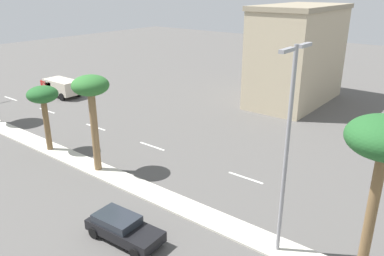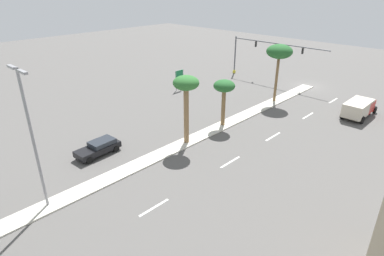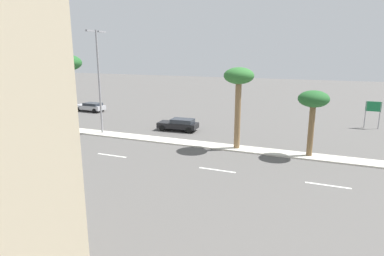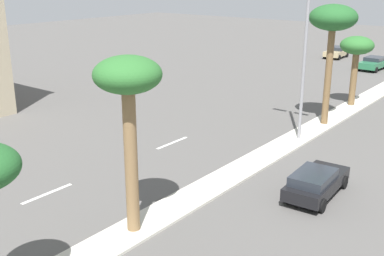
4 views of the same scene
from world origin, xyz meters
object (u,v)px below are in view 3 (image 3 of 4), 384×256
(palm_tree_center, at_px, (313,102))
(sedan_silver_left, at_px, (91,107))
(street_lamp_inboard, at_px, (99,74))
(sedan_white_right, at_px, (43,107))
(palm_tree_mid, at_px, (67,66))
(sedan_black_front, at_px, (179,124))
(palm_tree_rear, at_px, (24,87))
(palm_tree_near, at_px, (239,82))
(directional_road_sign, at_px, (373,109))

(palm_tree_center, bearing_deg, sedan_silver_left, 71.35)
(street_lamp_inboard, bearing_deg, sedan_white_right, 65.01)
(palm_tree_mid, bearing_deg, sedan_black_front, -68.72)
(palm_tree_rear, xyz_separation_m, street_lamp_inboard, (0.42, -10.14, 1.65))
(street_lamp_inboard, bearing_deg, sedan_black_front, -58.75)
(palm_tree_center, bearing_deg, palm_tree_rear, 90.65)
(palm_tree_center, xyz_separation_m, sedan_white_right, (7.44, 36.57, -3.82))
(palm_tree_near, bearing_deg, palm_tree_mid, 89.60)
(palm_tree_rear, relative_size, sedan_white_right, 1.23)
(sedan_black_front, distance_m, sedan_silver_left, 17.78)
(palm_tree_near, relative_size, sedan_white_right, 1.61)
(directional_road_sign, relative_size, palm_tree_center, 0.57)
(palm_tree_near, height_order, street_lamp_inboard, street_lamp_inboard)
(palm_tree_center, height_order, sedan_black_front, palm_tree_center)
(palm_tree_center, relative_size, palm_tree_mid, 0.67)
(directional_road_sign, xyz_separation_m, palm_tree_rear, (-13.84, 36.89, 2.35))
(sedan_black_front, xyz_separation_m, sedan_white_right, (3.12, 22.84, 0.01))
(directional_road_sign, xyz_separation_m, palm_tree_mid, (-13.46, 30.77, 4.83))
(palm_tree_center, bearing_deg, sedan_white_right, 78.50)
(palm_tree_rear, relative_size, sedan_black_front, 1.21)
(palm_tree_mid, bearing_deg, street_lamp_inboard, -89.43)
(palm_tree_rear, height_order, sedan_white_right, palm_tree_rear)
(sedan_white_right, bearing_deg, palm_tree_center, -101.50)
(palm_tree_mid, distance_m, palm_tree_rear, 6.63)
(street_lamp_inboard, distance_m, sedan_black_front, 9.87)
(palm_tree_center, xyz_separation_m, sedan_black_front, (4.32, 13.73, -3.83))
(sedan_silver_left, bearing_deg, palm_tree_near, -113.09)
(palm_tree_mid, xyz_separation_m, street_lamp_inboard, (0.04, -4.02, -0.83))
(palm_tree_center, bearing_deg, street_lamp_inboard, 89.82)
(sedan_white_right, bearing_deg, palm_tree_rear, -143.92)
(palm_tree_rear, relative_size, street_lamp_inboard, 0.52)
(palm_tree_center, relative_size, palm_tree_near, 0.76)
(palm_tree_rear, relative_size, sedan_silver_left, 1.19)
(palm_tree_center, height_order, palm_tree_near, palm_tree_near)
(directional_road_sign, height_order, sedan_black_front, directional_road_sign)
(palm_tree_rear, bearing_deg, palm_tree_near, -89.43)
(palm_tree_mid, height_order, sedan_white_right, palm_tree_mid)
(palm_tree_mid, distance_m, sedan_white_right, 15.30)
(palm_tree_rear, distance_m, street_lamp_inboard, 10.29)
(sedan_silver_left, distance_m, sedan_white_right, 6.71)
(palm_tree_mid, relative_size, sedan_white_right, 1.84)
(directional_road_sign, distance_m, sedan_white_right, 43.02)
(sedan_silver_left, bearing_deg, palm_tree_mid, -150.84)
(directional_road_sign, bearing_deg, palm_tree_rear, 110.56)
(palm_tree_mid, height_order, sedan_silver_left, palm_tree_mid)
(directional_road_sign, bearing_deg, sedan_white_right, 98.08)
(palm_tree_near, xyz_separation_m, palm_tree_mid, (0.13, 18.65, 1.04))
(palm_tree_center, distance_m, palm_tree_mid, 24.88)
(directional_road_sign, distance_m, sedan_black_front, 21.81)
(palm_tree_center, xyz_separation_m, palm_tree_rear, (-0.35, 30.89, -0.00))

